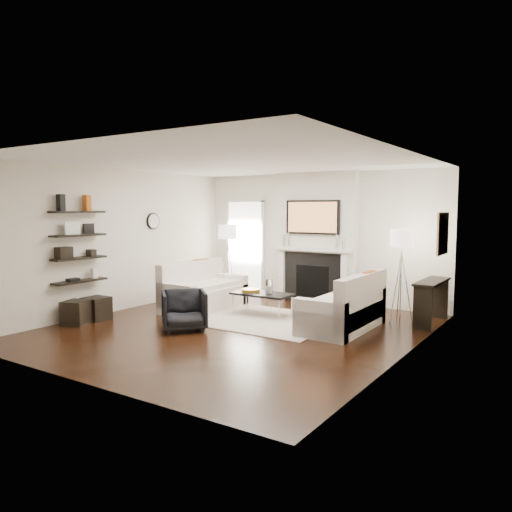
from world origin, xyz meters
The scene contains 71 objects.
room_envelope centered at (0.00, 0.00, 1.35)m, with size 6.00×6.00×6.00m.
chimney_breast centered at (0.00, 2.88, 1.35)m, with size 1.80×0.25×2.70m, color silver.
fireplace_surround centered at (0.00, 2.74, 0.52)m, with size 1.30×0.02×1.04m, color black.
firebox centered at (0.00, 2.73, 0.45)m, with size 0.75×0.02×0.65m, color black.
mantel_pilaster_l centered at (-0.72, 2.71, 0.55)m, with size 0.12×0.08×1.10m, color white.
mantel_pilaster_r centered at (0.72, 2.71, 0.55)m, with size 0.12×0.08×1.10m, color white.
mantel_shelf centered at (0.00, 2.69, 1.12)m, with size 1.70×0.18×0.07m, color white.
tv_body centered at (0.00, 2.71, 1.78)m, with size 1.20×0.06×0.70m, color black.
tv_screen centered at (0.00, 2.68, 1.78)m, with size 1.10×0.01×0.62m, color #BF723F.
candlestick_l_tall centered at (-0.55, 2.70, 1.30)m, with size 0.04×0.04×0.30m, color silver.
candlestick_l_short centered at (-0.68, 2.70, 1.27)m, with size 0.04×0.04×0.24m, color silver.
candlestick_r_tall centered at (0.55, 2.70, 1.30)m, with size 0.04×0.04×0.30m, color silver.
candlestick_r_short centered at (0.68, 2.70, 1.27)m, with size 0.04×0.04×0.24m, color silver.
hallway_panel centered at (-1.85, 2.98, 1.05)m, with size 0.90×0.02×2.10m, color white.
door_trim_l centered at (-2.33, 2.96, 1.05)m, with size 0.06×0.06×2.16m, color white.
door_trim_r centered at (-1.37, 2.96, 1.05)m, with size 0.06×0.06×2.16m, color white.
door_trim_top centered at (-1.85, 2.96, 2.13)m, with size 1.02×0.06×0.06m, color white.
rug centered at (-0.01, 0.81, 0.01)m, with size 2.60×2.00×0.01m, color beige.
loveseat_left_base centered at (-1.45, 0.97, 0.21)m, with size 0.85×1.80×0.42m, color silver.
loveseat_left_back centered at (-1.78, 0.97, 0.53)m, with size 0.18×1.80×0.80m, color silver.
loveseat_left_arm_n centered at (-1.45, 0.16, 0.30)m, with size 0.85×0.18×0.60m, color silver.
loveseat_left_arm_s centered at (-1.45, 1.78, 0.30)m, with size 0.85×0.18×0.60m, color silver.
loveseat_left_cushion centered at (-1.40, 0.97, 0.47)m, with size 0.63×1.44×0.10m, color silver.
pillow_left_orange centered at (-1.78, 1.27, 0.73)m, with size 0.10×0.42×0.42m, color #AE5015.
pillow_left_charcoal centered at (-1.78, 0.67, 0.72)m, with size 0.10×0.40×0.40m, color black.
loveseat_right_base centered at (1.45, 0.96, 0.21)m, with size 0.85×1.80×0.42m, color silver.
loveseat_right_back centered at (1.78, 0.96, 0.53)m, with size 0.18×1.80×0.80m, color silver.
loveseat_right_arm_n centered at (1.45, 0.15, 0.30)m, with size 0.85×0.18×0.60m, color silver.
loveseat_right_arm_s centered at (1.45, 1.77, 0.30)m, with size 0.85×0.18×0.60m, color silver.
loveseat_right_cushion centered at (1.40, 0.96, 0.47)m, with size 0.63×1.44×0.10m, color silver.
pillow_right_orange centered at (1.78, 1.26, 0.73)m, with size 0.10×0.42×0.42m, color #AE5015.
pillow_right_charcoal centered at (1.78, 0.66, 0.72)m, with size 0.10×0.40×0.40m, color black.
coffee_table centered at (-0.19, 1.09, 0.40)m, with size 1.10×0.55×0.04m, color black.
coffee_leg_nw centered at (-0.69, 0.87, 0.19)m, with size 0.02×0.02×0.38m, color silver.
coffee_leg_ne centered at (0.31, 0.87, 0.19)m, with size 0.02×0.02×0.38m, color silver.
coffee_leg_sw centered at (-0.69, 1.31, 0.19)m, with size 0.02×0.02×0.38m, color silver.
coffee_leg_se centered at (0.31, 1.31, 0.19)m, with size 0.02×0.02×0.38m, color silver.
hurricane_glass centered at (-0.04, 1.09, 0.56)m, with size 0.14×0.14×0.24m, color white.
hurricane_candle centered at (-0.04, 1.09, 0.50)m, with size 0.09×0.09×0.14m, color white.
copper_bowl centered at (-0.44, 1.09, 0.45)m, with size 0.34×0.34×0.06m, color #BA7A1F.
armchair centered at (-0.67, -0.50, 0.35)m, with size 0.69×0.64×0.71m, color black.
lamp_left_post centered at (-1.85, 2.27, 0.60)m, with size 0.02×0.02×1.20m, color silver.
lamp_left_shade centered at (-1.85, 2.27, 1.45)m, with size 0.40×0.40×0.30m, color white.
lamp_left_leg_a centered at (-1.74, 2.27, 0.60)m, with size 0.02×0.02×1.25m, color silver.
lamp_left_leg_b centered at (-1.91, 2.37, 0.60)m, with size 0.02×0.02×1.25m, color silver.
lamp_left_leg_c centered at (-1.91, 2.18, 0.60)m, with size 0.02×0.02×1.25m, color silver.
lamp_right_post centered at (2.05, 2.07, 0.60)m, with size 0.02×0.02×1.20m, color silver.
lamp_right_shade centered at (2.05, 2.07, 1.45)m, with size 0.40×0.40×0.30m, color white.
lamp_right_leg_a centered at (2.16, 2.07, 0.60)m, with size 0.02×0.02×1.25m, color silver.
lamp_right_leg_b centered at (2.00, 2.17, 0.60)m, with size 0.02×0.02×1.25m, color silver.
lamp_right_leg_c centered at (1.99, 1.98, 0.60)m, with size 0.02×0.02×1.25m, color silver.
console_top centered at (2.57, 2.11, 0.73)m, with size 0.35×1.20×0.04m, color black.
console_leg_n centered at (2.57, 1.56, 0.35)m, with size 0.30×0.04×0.71m, color black.
console_leg_s centered at (2.57, 2.66, 0.35)m, with size 0.30×0.04×0.71m, color black.
wall_art centered at (2.73, 2.05, 1.55)m, with size 0.03×0.70×0.70m, color tan.
shelf_bottom centered at (-2.62, -1.00, 0.70)m, with size 0.25×1.00×0.04m, color black.
shelf_lower centered at (-2.62, -1.00, 1.10)m, with size 0.25×1.00×0.04m, color black.
shelf_upper centered at (-2.62, -1.00, 1.50)m, with size 0.25×1.00×0.04m, color black.
shelf_top centered at (-2.62, -1.00, 1.90)m, with size 0.25×1.00×0.04m, color black.
decor_magfile_a centered at (-2.62, -1.32, 2.06)m, with size 0.12×0.10×0.28m, color black.
decor_magfile_b centered at (-2.62, -0.80, 2.06)m, with size 0.12×0.10×0.28m, color #AE5015.
decor_frame_a centered at (-2.62, -1.12, 1.63)m, with size 0.04×0.30×0.22m, color white.
decor_frame_b centered at (-2.62, -0.78, 1.61)m, with size 0.04×0.22×0.18m, color black.
decor_wine_rack centered at (-2.62, -1.30, 1.22)m, with size 0.18×0.25×0.20m, color black.
decor_box_small centered at (-2.62, -0.74, 1.18)m, with size 0.15×0.12×0.12m, color black.
decor_books centered at (-2.62, -1.14, 0.74)m, with size 0.14×0.20×0.05m, color black.
decor_box_tall centered at (-2.62, -0.70, 0.81)m, with size 0.10×0.10×0.18m, color white.
clock_rim centered at (-2.73, 0.90, 1.70)m, with size 0.34×0.34×0.04m, color black.
clock_face centered at (-2.71, 0.90, 1.70)m, with size 0.29×0.29×0.01m, color white.
ottoman_near centered at (-2.47, -0.79, 0.20)m, with size 0.40×0.40×0.40m, color black.
ottoman_far centered at (-2.47, -1.20, 0.20)m, with size 0.40×0.40×0.40m, color black.
Camera 1 is at (4.67, -6.49, 1.97)m, focal length 35.00 mm.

